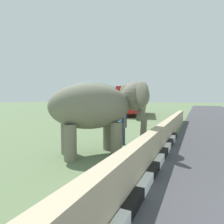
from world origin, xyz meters
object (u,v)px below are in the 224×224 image
Objects in this scene: elephant at (100,107)px; person_handler at (123,125)px; cow_near at (108,111)px; bus_red at (132,99)px.

elephant reaches higher than person_handler.
person_handler is at bearing -150.99° from cow_near.
cow_near is (9.44, 5.23, -0.06)m from person_handler.
bus_red is 5.51× the size of cow_near.
bus_red is (15.74, 4.80, 1.16)m from person_handler.
person_handler is 10.79m from cow_near.
elephant is at bearing 170.12° from person_handler.
bus_red reaches higher than cow_near.
person_handler is at bearing -9.88° from elephant.
bus_red is at bearing -3.89° from cow_near.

